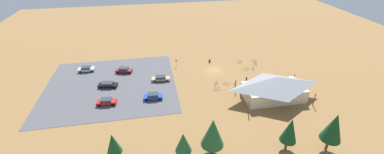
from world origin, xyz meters
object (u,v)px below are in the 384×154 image
(bicycle_orange_back_row, at_px, (226,83))
(bicycle_blue_front_row, at_px, (256,64))
(bicycle_teal_edge_north, at_px, (240,62))
(car_tan_inner_stall, at_px, (161,78))
(bicycle_silver_edge_south, at_px, (253,68))
(trash_bin, at_px, (210,61))
(car_blue_by_curb, at_px, (153,96))
(bicycle_red_by_bin, at_px, (254,61))
(visitor_crossing_yard, at_px, (246,79))
(lot_sign, at_px, (176,62))
(pine_midwest, at_px, (183,142))
(bicycle_green_yard_center, at_px, (246,69))
(pine_east, at_px, (113,143))
(pine_west, at_px, (290,130))
(car_maroon_front_row, at_px, (124,70))
(car_red_aisle_side, at_px, (106,101))
(pine_far_east, at_px, (213,132))
(car_silver_end_stall, at_px, (86,69))
(pine_far_west, at_px, (334,127))
(car_black_far_end, at_px, (108,85))
(bike_pavilion, at_px, (274,87))
(bicycle_yellow_near_porch, at_px, (217,88))
(bicycle_purple_lone_west, at_px, (216,83))
(bicycle_white_lone_east, at_px, (235,85))

(bicycle_orange_back_row, height_order, bicycle_blue_front_row, bicycle_blue_front_row)
(bicycle_teal_edge_north, relative_size, car_tan_inner_stall, 0.34)
(bicycle_silver_edge_south, height_order, car_tan_inner_stall, car_tan_inner_stall)
(trash_bin, xyz_separation_m, bicycle_silver_edge_south, (-11.06, 6.64, -0.08))
(car_blue_by_curb, bearing_deg, bicycle_red_by_bin, -155.76)
(bicycle_orange_back_row, height_order, visitor_crossing_yard, visitor_crossing_yard)
(lot_sign, height_order, pine_midwest, pine_midwest)
(bicycle_green_yard_center, xyz_separation_m, bicycle_orange_back_row, (7.92, 6.57, -0.02))
(pine_east, height_order, car_tan_inner_stall, pine_east)
(trash_bin, relative_size, pine_west, 0.13)
(car_maroon_front_row, bearing_deg, car_red_aisle_side, 78.04)
(trash_bin, relative_size, bicycle_red_by_bin, 0.56)
(pine_far_east, distance_m, car_silver_end_stall, 44.71)
(pine_far_west, distance_m, car_black_far_end, 49.76)
(pine_far_west, xyz_separation_m, bicycle_blue_front_row, (-0.88, -33.30, -4.88))
(bike_pavilion, distance_m, car_blue_by_curb, 28.00)
(bicycle_red_by_bin, bearing_deg, trash_bin, -10.32)
(bicycle_yellow_near_porch, bearing_deg, car_blue_by_curb, 4.12)
(pine_east, bearing_deg, visitor_crossing_yard, -147.02)
(pine_west, xyz_separation_m, bicycle_orange_back_row, (3.96, -22.86, -4.01))
(bicycle_silver_edge_south, height_order, car_silver_end_stall, car_silver_end_stall)
(car_maroon_front_row, relative_size, car_blue_by_curb, 1.06)
(bicycle_green_yard_center, xyz_separation_m, bicycle_blue_front_row, (-3.87, -2.36, -0.01))
(bicycle_silver_edge_south, height_order, bicycle_teal_edge_north, bicycle_teal_edge_north)
(pine_east, bearing_deg, bicycle_orange_back_row, -142.20)
(bicycle_red_by_bin, distance_m, car_silver_end_stall, 48.53)
(bicycle_blue_front_row, distance_m, visitor_crossing_yard, 10.66)
(pine_far_east, height_order, car_maroon_front_row, pine_far_east)
(pine_east, height_order, bicycle_orange_back_row, pine_east)
(car_tan_inner_stall, bearing_deg, trash_bin, -151.51)
(bike_pavilion, xyz_separation_m, trash_bin, (9.97, -20.84, -2.67))
(bicycle_purple_lone_west, bearing_deg, car_blue_by_curb, 12.69)
(pine_midwest, height_order, bicycle_silver_edge_south, pine_midwest)
(pine_far_west, distance_m, car_blue_by_curb, 36.74)
(bicycle_teal_edge_north, relative_size, bicycle_white_lone_east, 0.98)
(bicycle_purple_lone_west, xyz_separation_m, car_tan_inner_stall, (13.78, -4.35, 0.33))
(trash_bin, xyz_separation_m, car_maroon_front_row, (24.88, 2.06, 0.32))
(car_silver_end_stall, relative_size, visitor_crossing_yard, 2.64)
(trash_bin, distance_m, car_blue_by_curb, 23.89)
(trash_bin, bearing_deg, bike_pavilion, 115.58)
(pine_far_east, xyz_separation_m, bicycle_orange_back_row, (-9.32, -21.51, -4.50))
(trash_bin, relative_size, bicycle_green_yard_center, 0.54)
(bicycle_purple_lone_west, bearing_deg, bicycle_green_yard_center, -150.41)
(pine_far_east, relative_size, bicycle_green_yard_center, 4.50)
(bicycle_teal_edge_north, relative_size, car_black_far_end, 0.33)
(pine_far_east, relative_size, bicycle_orange_back_row, 5.28)
(bike_pavilion, relative_size, bicycle_blue_front_row, 9.15)
(pine_far_west, xyz_separation_m, bicycle_white_lone_east, (8.97, -23.35, -4.84))
(bike_pavilion, height_order, trash_bin, bike_pavilion)
(trash_bin, bearing_deg, car_maroon_front_row, 4.73)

